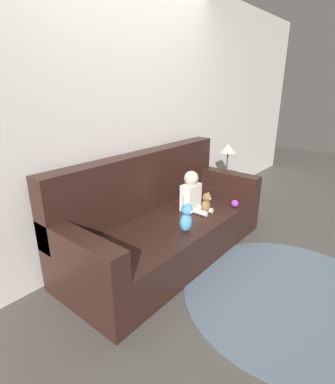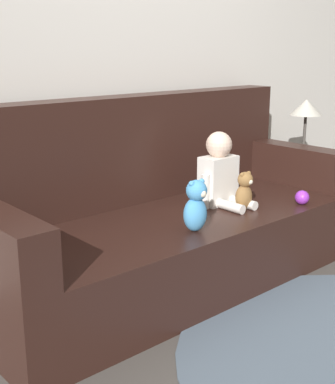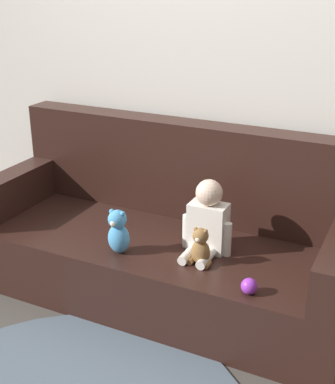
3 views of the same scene
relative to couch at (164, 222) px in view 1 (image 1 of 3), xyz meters
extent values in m
plane|color=#4C4742|center=(0.00, -0.08, -0.32)|extent=(12.00, 12.00, 0.00)
cube|color=silver|center=(0.00, 0.44, 0.98)|extent=(8.00, 0.05, 2.60)
cube|color=black|center=(0.00, -0.08, -0.13)|extent=(2.16, 0.86, 0.38)
cube|color=black|center=(0.00, 0.26, 0.35)|extent=(2.16, 0.18, 0.59)
cube|color=black|center=(-1.00, -0.08, 0.18)|extent=(0.16, 0.86, 0.24)
cube|color=black|center=(1.00, -0.08, 0.18)|extent=(0.16, 0.86, 0.24)
cube|color=white|center=(0.30, -0.10, 0.19)|extent=(0.20, 0.12, 0.27)
sphere|color=beige|center=(0.30, -0.10, 0.39)|extent=(0.14, 0.14, 0.14)
cylinder|color=white|center=(0.25, -0.25, 0.08)|extent=(0.05, 0.16, 0.05)
cylinder|color=white|center=(0.35, -0.25, 0.08)|extent=(0.05, 0.16, 0.05)
cylinder|color=white|center=(0.19, -0.12, 0.15)|extent=(0.05, 0.05, 0.19)
cylinder|color=white|center=(0.42, -0.12, 0.15)|extent=(0.05, 0.05, 0.19)
ellipsoid|color=olive|center=(0.33, -0.27, 0.13)|extent=(0.10, 0.08, 0.14)
sphere|color=olive|center=(0.33, -0.27, 0.22)|extent=(0.08, 0.08, 0.08)
sphere|color=olive|center=(0.30, -0.27, 0.25)|extent=(0.02, 0.02, 0.02)
sphere|color=olive|center=(0.36, -0.27, 0.25)|extent=(0.02, 0.02, 0.02)
sphere|color=beige|center=(0.33, -0.30, 0.22)|extent=(0.03, 0.03, 0.03)
cylinder|color=olive|center=(0.29, -0.28, 0.08)|extent=(0.03, 0.05, 0.03)
cylinder|color=olive|center=(0.37, -0.28, 0.08)|extent=(0.03, 0.05, 0.03)
ellipsoid|color=#4C9EDB|center=(-0.11, -0.34, 0.14)|extent=(0.12, 0.10, 0.16)
sphere|color=#4C9EDB|center=(-0.11, -0.35, 0.26)|extent=(0.10, 0.10, 0.10)
sphere|color=#4C9EDB|center=(-0.14, -0.35, 0.30)|extent=(0.03, 0.03, 0.03)
sphere|color=#4C9EDB|center=(-0.08, -0.35, 0.30)|extent=(0.03, 0.03, 0.03)
sphere|color=beige|center=(-0.11, -0.39, 0.25)|extent=(0.04, 0.04, 0.04)
sphere|color=purple|center=(0.64, -0.42, 0.10)|extent=(0.08, 0.08, 0.08)
cylinder|color=slate|center=(0.10, -1.21, -0.32)|extent=(1.66, 1.66, 0.01)
cylinder|color=brown|center=(1.35, 0.07, 0.15)|extent=(0.40, 0.40, 0.03)
cylinder|color=brown|center=(1.35, 0.07, -0.09)|extent=(0.04, 0.04, 0.46)
cylinder|color=#4C4742|center=(1.35, 0.07, 0.18)|extent=(0.12, 0.12, 0.03)
cylinder|color=#4C4742|center=(1.35, 0.07, 0.32)|extent=(0.02, 0.02, 0.25)
cone|color=#B7B2A3|center=(1.35, 0.07, 0.50)|extent=(0.22, 0.22, 0.11)
camera|label=1|loc=(-2.01, -1.69, 1.26)|focal=28.00mm
camera|label=2|loc=(-1.79, -2.05, 0.91)|focal=50.00mm
camera|label=3|loc=(1.24, -2.50, 1.45)|focal=50.00mm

